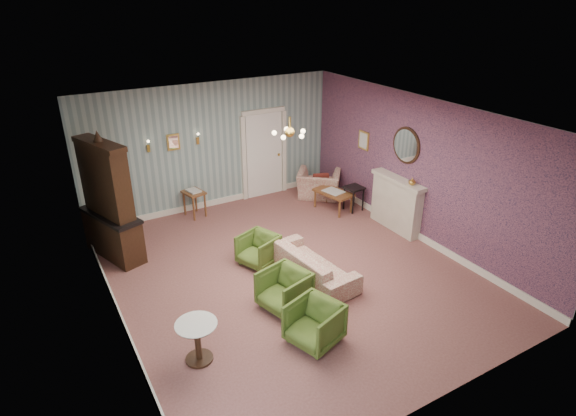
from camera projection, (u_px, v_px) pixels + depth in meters
floor at (290, 272)px, 8.76m from camera, size 7.00×7.00×0.00m
ceiling at (290, 117)px, 7.54m from camera, size 7.00×7.00×0.00m
wall_back at (212, 146)px, 10.89m from camera, size 6.00×0.00×6.00m
wall_front at (445, 309)px, 5.41m from camera, size 6.00×0.00×6.00m
wall_left at (108, 244)px, 6.79m from camera, size 0.00×7.00×7.00m
wall_right at (419, 170)px, 9.51m from camera, size 0.00×7.00×7.00m
wall_right_floral at (419, 170)px, 9.51m from camera, size 0.00×7.00×7.00m
door at (264, 153)px, 11.61m from camera, size 1.12×0.12×2.16m
olive_chair_a at (314, 322)px, 6.92m from camera, size 0.83×0.86×0.71m
olive_chair_b at (284, 288)px, 7.68m from camera, size 0.82×0.85×0.72m
olive_chair_c at (258, 248)px, 8.91m from camera, size 0.79×0.81×0.66m
sofa_chintz at (312, 259)px, 8.48m from camera, size 0.73×1.91×0.73m
wingback_chair at (319, 180)px, 11.74m from camera, size 1.21×1.16×0.89m
dresser at (107, 198)px, 8.83m from camera, size 0.95×1.55×2.44m
fireplace at (396, 204)px, 10.13m from camera, size 0.30×1.40×1.16m
mantel_vase at (412, 181)px, 9.53m from camera, size 0.15×0.15×0.15m
oval_mirror at (406, 145)px, 9.64m from camera, size 0.04×0.76×0.84m
framed_print at (364, 140)px, 10.81m from camera, size 0.04×0.34×0.42m
coffee_table at (333, 200)px, 11.13m from camera, size 0.69×1.00×0.47m
side_table_black at (353, 199)px, 11.09m from camera, size 0.42×0.42×0.58m
pedestal_table at (198, 342)px, 6.59m from camera, size 0.71×0.71×0.63m
nesting_table at (195, 203)px, 10.80m from camera, size 0.49×0.57×0.65m
gilt_mirror_back at (173, 142)px, 10.35m from camera, size 0.28×0.06×0.36m
sconce_left at (148, 146)px, 10.08m from camera, size 0.16×0.12×0.30m
sconce_right at (198, 139)px, 10.58m from camera, size 0.16×0.12×0.30m
chandelier at (290, 133)px, 7.65m from camera, size 0.56×0.56×0.36m
burgundy_cushion at (321, 181)px, 11.58m from camera, size 0.41×0.28×0.39m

